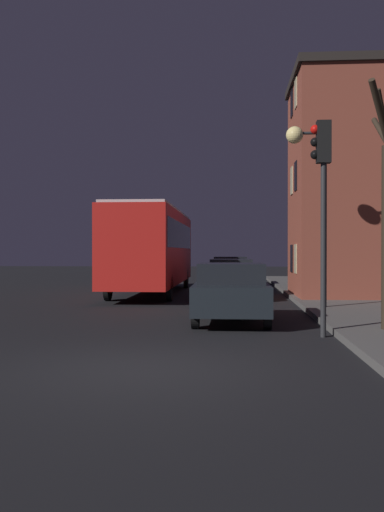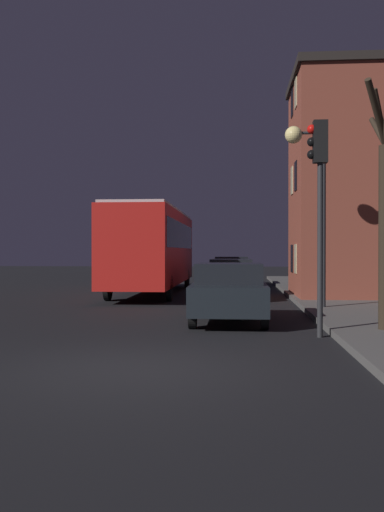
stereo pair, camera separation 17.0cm
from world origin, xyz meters
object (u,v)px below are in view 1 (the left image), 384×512
(bus, at_px, (153,244))
(car_far_lane, at_px, (231,271))
(car_mid_lane, at_px, (231,278))
(traffic_light, at_px, (322,183))
(car_near_lane, at_px, (231,291))
(streetlamp, at_px, (307,169))

(bus, xyz_separation_m, car_far_lane, (3.36, 5.39, -1.34))
(bus, relative_size, car_far_lane, 2.43)
(car_mid_lane, relative_size, car_far_lane, 0.89)
(bus, bearing_deg, car_far_lane, 58.07)
(traffic_light, bearing_deg, bus, 113.75)
(car_near_lane, distance_m, car_far_lane, 15.18)
(streetlamp, height_order, traffic_light, streetlamp)
(streetlamp, bearing_deg, car_mid_lane, 115.95)
(streetlamp, xyz_separation_m, traffic_light, (-0.35, -5.18, -1.04))
(traffic_light, xyz_separation_m, car_mid_lane, (-1.96, 9.92, -2.52))
(car_near_lane, bearing_deg, traffic_light, -51.32)
(car_mid_lane, xyz_separation_m, car_far_lane, (-0.05, 7.67, 0.02))
(streetlamp, relative_size, bus, 0.48)
(car_near_lane, relative_size, car_mid_lane, 0.98)
(car_mid_lane, bearing_deg, car_near_lane, -89.86)
(car_near_lane, xyz_separation_m, car_mid_lane, (-0.02, 7.50, -0.02))
(bus, xyz_separation_m, car_near_lane, (3.43, -9.79, -1.34))
(bus, height_order, car_mid_lane, bus)
(traffic_light, distance_m, bus, 13.39)
(traffic_light, height_order, bus, traffic_light)
(car_near_lane, bearing_deg, car_far_lane, 90.27)
(car_near_lane, bearing_deg, streetlamp, 50.26)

